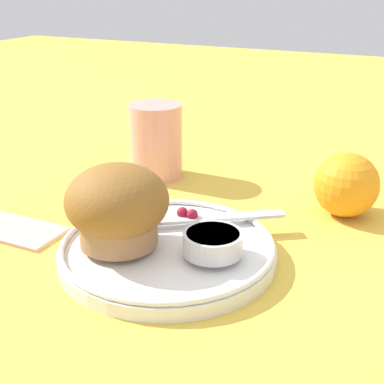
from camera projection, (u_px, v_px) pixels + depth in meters
ground_plane at (192, 254)px, 0.55m from camera, size 3.00×3.00×0.00m
plate at (168, 250)px, 0.54m from camera, size 0.22×0.22×0.02m
muffin at (117, 206)px, 0.51m from camera, size 0.10×0.10×0.08m
cream_ramekin at (213, 242)px, 0.51m from camera, size 0.06×0.06×0.02m
berry_pair at (187, 214)px, 0.58m from camera, size 0.02×0.01×0.01m
butter_knife at (211, 218)px, 0.58m from camera, size 0.14×0.10×0.00m
orange_fruit at (346, 185)px, 0.62m from camera, size 0.08×0.08×0.08m
juice_glass at (156, 141)px, 0.74m from camera, size 0.07×0.07×0.10m
folded_napkin at (16, 229)px, 0.59m from camera, size 0.11×0.06×0.01m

